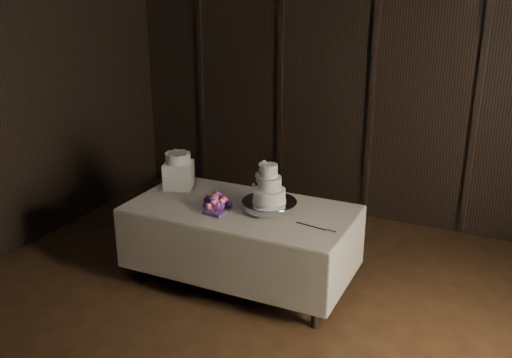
# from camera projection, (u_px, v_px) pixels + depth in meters

# --- Properties ---
(room) EXTENTS (6.08, 7.08, 3.08)m
(room) POSITION_uv_depth(u_px,v_px,m) (212.00, 192.00, 3.33)
(room) COLOR black
(room) RESTS_ON ground
(display_table) EXTENTS (2.01, 1.07, 0.76)m
(display_table) POSITION_uv_depth(u_px,v_px,m) (241.00, 242.00, 5.16)
(display_table) COLOR beige
(display_table) RESTS_ON ground
(cake_stand) EXTENTS (0.51, 0.51, 0.09)m
(cake_stand) POSITION_uv_depth(u_px,v_px,m) (269.00, 206.00, 4.95)
(cake_stand) COLOR silver
(cake_stand) RESTS_ON display_table
(wedding_cake) EXTENTS (0.32, 0.28, 0.34)m
(wedding_cake) POSITION_uv_depth(u_px,v_px,m) (266.00, 187.00, 4.89)
(wedding_cake) COLOR white
(wedding_cake) RESTS_ON cake_stand
(bouquet) EXTENTS (0.34, 0.43, 0.19)m
(bouquet) POSITION_uv_depth(u_px,v_px,m) (216.00, 202.00, 4.98)
(bouquet) COLOR #E75673
(bouquet) RESTS_ON display_table
(box_pedestal) EXTENTS (0.34, 0.34, 0.25)m
(box_pedestal) POSITION_uv_depth(u_px,v_px,m) (179.00, 175.00, 5.48)
(box_pedestal) COLOR white
(box_pedestal) RESTS_ON display_table
(small_cake) EXTENTS (0.30, 0.30, 0.10)m
(small_cake) POSITION_uv_depth(u_px,v_px,m) (178.00, 158.00, 5.42)
(small_cake) COLOR white
(small_cake) RESTS_ON box_pedestal
(cake_knife) EXTENTS (0.37, 0.08, 0.01)m
(cake_knife) POSITION_uv_depth(u_px,v_px,m) (311.00, 226.00, 4.64)
(cake_knife) COLOR silver
(cake_knife) RESTS_ON display_table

